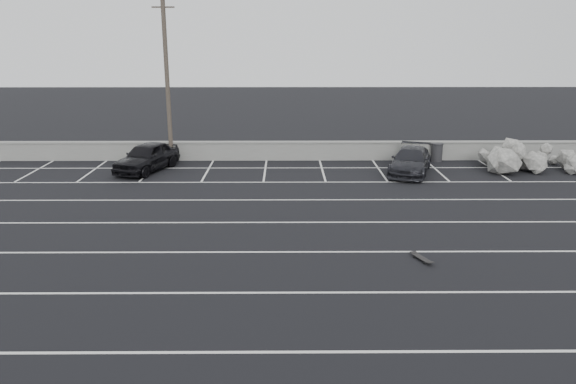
{
  "coord_description": "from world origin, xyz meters",
  "views": [
    {
      "loc": [
        2.01,
        -17.1,
        6.84
      ],
      "look_at": [
        2.15,
        3.7,
        1.0
      ],
      "focal_mm": 35.0,
      "sensor_mm": 36.0,
      "label": 1
    }
  ],
  "objects_px": {
    "trash_bin": "(437,152)",
    "skateboard": "(422,258)",
    "car_left": "(147,157)",
    "car_right": "(411,161)",
    "utility_pole": "(167,81)",
    "riprap_pile": "(519,162)"
  },
  "relations": [
    {
      "from": "utility_pole",
      "to": "riprap_pile",
      "type": "height_order",
      "value": "utility_pole"
    },
    {
      "from": "car_left",
      "to": "trash_bin",
      "type": "height_order",
      "value": "car_left"
    },
    {
      "from": "skateboard",
      "to": "riprap_pile",
      "type": "bearing_deg",
      "value": 34.67
    },
    {
      "from": "trash_bin",
      "to": "skateboard",
      "type": "relative_size",
      "value": 1.22
    },
    {
      "from": "car_right",
      "to": "trash_bin",
      "type": "bearing_deg",
      "value": 72.8
    },
    {
      "from": "car_left",
      "to": "utility_pole",
      "type": "distance_m",
      "value": 4.22
    },
    {
      "from": "car_left",
      "to": "car_right",
      "type": "xyz_separation_m",
      "value": [
        13.56,
        -0.64,
        -0.09
      ]
    },
    {
      "from": "car_left",
      "to": "riprap_pile",
      "type": "bearing_deg",
      "value": 18.91
    },
    {
      "from": "utility_pole",
      "to": "riprap_pile",
      "type": "bearing_deg",
      "value": -6.46
    },
    {
      "from": "riprap_pile",
      "to": "skateboard",
      "type": "distance_m",
      "value": 14.21
    },
    {
      "from": "trash_bin",
      "to": "skateboard",
      "type": "xyz_separation_m",
      "value": [
        -4.22,
        -14.34,
        -0.44
      ]
    },
    {
      "from": "car_left",
      "to": "trash_bin",
      "type": "distance_m",
      "value": 15.82
    },
    {
      "from": "car_left",
      "to": "trash_bin",
      "type": "xyz_separation_m",
      "value": [
        15.66,
        2.19,
        -0.22
      ]
    },
    {
      "from": "utility_pole",
      "to": "trash_bin",
      "type": "relative_size",
      "value": 8.56
    },
    {
      "from": "car_left",
      "to": "utility_pole",
      "type": "relative_size",
      "value": 0.49
    },
    {
      "from": "car_right",
      "to": "utility_pole",
      "type": "height_order",
      "value": "utility_pole"
    },
    {
      "from": "car_right",
      "to": "skateboard",
      "type": "xyz_separation_m",
      "value": [
        -2.12,
        -11.52,
        -0.57
      ]
    },
    {
      "from": "riprap_pile",
      "to": "skateboard",
      "type": "bearing_deg",
      "value": -123.35
    },
    {
      "from": "car_left",
      "to": "trash_bin",
      "type": "relative_size",
      "value": 4.23
    },
    {
      "from": "car_left",
      "to": "utility_pole",
      "type": "xyz_separation_m",
      "value": [
        0.91,
        1.79,
        3.71
      ]
    },
    {
      "from": "trash_bin",
      "to": "riprap_pile",
      "type": "height_order",
      "value": "riprap_pile"
    },
    {
      "from": "skateboard",
      "to": "trash_bin",
      "type": "bearing_deg",
      "value": 51.63
    }
  ]
}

